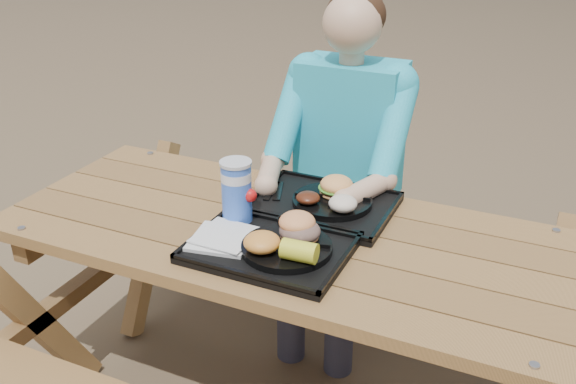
% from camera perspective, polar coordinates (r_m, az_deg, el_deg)
% --- Properties ---
extents(picnic_table, '(1.80, 1.49, 0.75)m').
position_cam_1_polar(picnic_table, '(2.18, -0.00, -12.06)').
color(picnic_table, '#999999').
rests_on(picnic_table, ground).
extents(tray_near, '(0.45, 0.35, 0.02)m').
position_cam_1_polar(tray_near, '(1.86, -1.59, -5.05)').
color(tray_near, black).
rests_on(tray_near, picnic_table).
extents(tray_far, '(0.45, 0.35, 0.02)m').
position_cam_1_polar(tray_far, '(2.09, 3.07, -1.26)').
color(tray_far, black).
rests_on(tray_far, picnic_table).
extents(plate_near, '(0.26, 0.26, 0.02)m').
position_cam_1_polar(plate_near, '(1.82, -0.11, -4.95)').
color(plate_near, black).
rests_on(plate_near, tray_near).
extents(plate_far, '(0.26, 0.26, 0.02)m').
position_cam_1_polar(plate_far, '(2.08, 3.95, -0.81)').
color(plate_far, black).
rests_on(plate_far, tray_far).
extents(napkin_stack, '(0.20, 0.20, 0.02)m').
position_cam_1_polar(napkin_stack, '(1.88, -5.90, -4.07)').
color(napkin_stack, silver).
rests_on(napkin_stack, tray_near).
extents(soda_cup, '(0.09, 0.09, 0.19)m').
position_cam_1_polar(soda_cup, '(1.95, -4.58, -0.05)').
color(soda_cup, blue).
rests_on(soda_cup, tray_near).
extents(condiment_bbq, '(0.05, 0.05, 0.03)m').
position_cam_1_polar(condiment_bbq, '(1.94, -0.23, -2.73)').
color(condiment_bbq, '#320705').
rests_on(condiment_bbq, tray_near).
extents(condiment_mustard, '(0.05, 0.05, 0.03)m').
position_cam_1_polar(condiment_mustard, '(1.92, 1.82, -3.12)').
color(condiment_mustard, yellow).
rests_on(condiment_mustard, tray_near).
extents(sandwich, '(0.11, 0.11, 0.12)m').
position_cam_1_polar(sandwich, '(1.82, 1.06, -2.52)').
color(sandwich, '#F29455').
rests_on(sandwich, plate_near).
extents(mac_cheese, '(0.10, 0.10, 0.05)m').
position_cam_1_polar(mac_cheese, '(1.78, -2.33, -4.48)').
color(mac_cheese, gold).
rests_on(mac_cheese, plate_near).
extents(corn_cob, '(0.10, 0.10, 0.06)m').
position_cam_1_polar(corn_cob, '(1.73, 1.01, -5.27)').
color(corn_cob, yellow).
rests_on(corn_cob, plate_near).
extents(cutlery_far, '(0.07, 0.14, 0.01)m').
position_cam_1_polar(cutlery_far, '(2.17, -0.88, 0.09)').
color(cutlery_far, black).
rests_on(cutlery_far, tray_far).
extents(burger, '(0.11, 0.11, 0.10)m').
position_cam_1_polar(burger, '(2.09, 4.35, 1.01)').
color(burger, '#F8A557').
rests_on(burger, plate_far).
extents(baked_beans, '(0.08, 0.08, 0.04)m').
position_cam_1_polar(baked_beans, '(2.04, 1.79, -0.52)').
color(baked_beans, '#4B1E0F').
rests_on(baked_beans, plate_far).
extents(potato_salad, '(0.09, 0.09, 0.05)m').
position_cam_1_polar(potato_salad, '(1.99, 4.90, -1.02)').
color(potato_salad, beige).
rests_on(potato_salad, plate_far).
extents(diner, '(0.48, 0.84, 1.28)m').
position_cam_1_polar(diner, '(2.52, 5.19, 0.50)').
color(diner, '#18ADAB').
rests_on(diner, ground).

